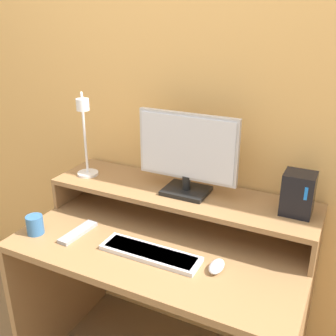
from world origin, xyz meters
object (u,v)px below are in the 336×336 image
object	(u,v)px
desk_lamp	(85,135)
keyboard	(150,253)
monitor	(187,153)
router_dock	(298,194)
mug	(35,225)
remote_control	(78,232)
mouse	(217,266)

from	to	relation	value
desk_lamp	keyboard	distance (m)	0.62
monitor	keyboard	xyz separation A→B (m)	(-0.02, -0.29, -0.33)
router_dock	mug	bearing A→B (deg)	-158.91
desk_lamp	remote_control	bearing A→B (deg)	-66.39
monitor	remote_control	world-z (taller)	monitor
monitor	desk_lamp	world-z (taller)	desk_lamp
router_dock	remote_control	bearing A→B (deg)	-159.54
desk_lamp	mouse	xyz separation A→B (m)	(0.72, -0.19, -0.36)
keyboard	mug	bearing A→B (deg)	-171.82
router_dock	remote_control	distance (m)	0.92
keyboard	desk_lamp	bearing A→B (deg)	153.88
desk_lamp	router_dock	size ratio (longest dim) A/B	2.37
mouse	mug	world-z (taller)	mug
router_dock	mug	world-z (taller)	router_dock
remote_control	keyboard	bearing A→B (deg)	-0.01
mouse	mug	xyz separation A→B (m)	(-0.79, -0.10, 0.03)
mouse	remote_control	distance (m)	0.62
mouse	monitor	bearing A→B (deg)	132.34
desk_lamp	mug	size ratio (longest dim) A/B	4.90
keyboard	remote_control	size ratio (longest dim) A/B	2.05
desk_lamp	mouse	bearing A→B (deg)	-15.12
monitor	mug	world-z (taller)	monitor
router_dock	mug	size ratio (longest dim) A/B	2.07
desk_lamp	mug	bearing A→B (deg)	-103.48
router_dock	keyboard	distance (m)	0.62
router_dock	remote_control	xyz separation A→B (m)	(-0.84, -0.31, -0.23)
mug	mouse	bearing A→B (deg)	7.40
monitor	mouse	distance (m)	0.48
keyboard	mug	xyz separation A→B (m)	(-0.52, -0.07, 0.03)
monitor	router_dock	world-z (taller)	monitor
mouse	mug	bearing A→B (deg)	-172.60
monitor	mouse	xyz separation A→B (m)	(0.24, -0.27, -0.32)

